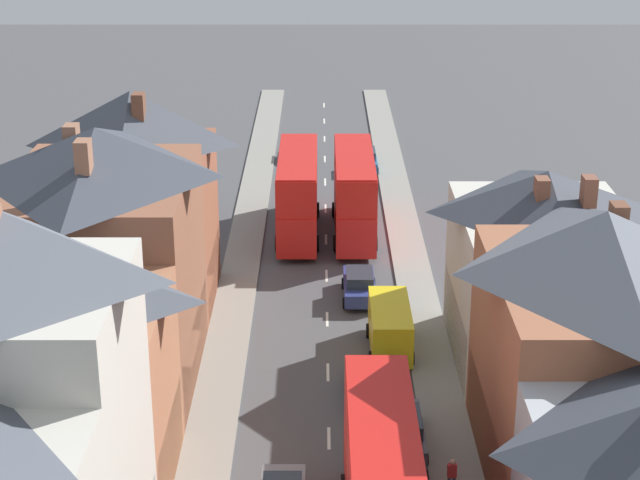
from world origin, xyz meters
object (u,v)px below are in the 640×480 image
car_parked_left_a (358,285)px  car_mid_white (367,382)px  car_near_silver (364,159)px  car_parked_right_a (402,430)px  delivery_van (389,326)px  car_parked_left_b (301,147)px  pedestrian_mid_right (451,475)px  double_decker_bus_mid_street (353,193)px  double_decker_bus_lead (296,193)px

car_parked_left_a → car_mid_white: bearing=-90.0°
car_near_silver → car_parked_left_a: car_near_silver is taller
car_parked_right_a → car_near_silver: bearing=90.0°
car_near_silver → delivery_van: bearing=-90.0°
car_parked_right_a → delivery_van: delivery_van is taller
car_mid_white → car_parked_left_b: bearing=95.3°
car_parked_left_b → pedestrian_mid_right: 47.47m
car_near_silver → car_parked_left_a: bearing=-93.1°
car_parked_left_a → car_mid_white: 11.22m
car_parked_left_b → delivery_van: bearing=-81.9°
car_parked_left_a → delivery_van: bearing=-78.5°
car_near_silver → pedestrian_mid_right: bearing=-87.9°
double_decker_bus_mid_street → car_mid_white: size_ratio=2.63×
car_parked_left_a → delivery_van: delivery_van is taller
car_mid_white → car_parked_right_a: bearing=-73.1°
double_decker_bus_lead → car_parked_right_a: double_decker_bus_lead is taller
double_decker_bus_lead → pedestrian_mid_right: 30.19m
car_parked_right_a → pedestrian_mid_right: size_ratio=2.76×
double_decker_bus_lead → car_mid_white: bearing=-80.5°
car_parked_left_a → car_mid_white: size_ratio=1.08×
car_near_silver → delivery_van: 30.70m
car_parked_left_a → car_parked_left_b: bearing=97.4°
double_decker_bus_mid_street → car_near_silver: bearing=84.7°
car_parked_left_a → pedestrian_mid_right: (2.93, -19.16, 0.20)m
double_decker_bus_mid_street → car_parked_left_a: size_ratio=2.43×
double_decker_bus_mid_street → car_near_silver: (1.31, 14.02, -1.97)m
double_decker_bus_mid_street → delivery_van: bearing=-85.5°
car_parked_left_b → car_parked_left_a: bearing=-82.6°
double_decker_bus_lead → car_near_silver: (4.91, 14.03, -1.97)m
car_parked_left_a → car_parked_left_b: 28.09m
car_mid_white → delivery_van: delivery_van is taller
double_decker_bus_lead → pedestrian_mid_right: size_ratio=6.71×
car_parked_left_b → car_mid_white: bearing=-84.7°
car_parked_left_a → car_parked_right_a: bearing=-85.2°
car_parked_left_b → car_mid_white: (3.60, -39.08, -0.02)m
car_near_silver → car_mid_white: size_ratio=1.10×
car_parked_right_a → pedestrian_mid_right: (1.63, -3.66, 0.19)m
car_parked_right_a → car_parked_left_b: car_parked_right_a is taller
double_decker_bus_lead → car_mid_white: 21.87m
double_decker_bus_lead → double_decker_bus_mid_street: 3.60m
delivery_van → car_parked_left_b: bearing=98.1°
car_parked_left_b → delivery_van: 34.62m
double_decker_bus_lead → car_parked_left_a: bearing=-70.6°
double_decker_bus_lead → car_near_silver: size_ratio=2.40×
car_near_silver → car_parked_left_b: bearing=143.9°
delivery_van → car_parked_right_a: bearing=-90.0°
car_parked_left_a → double_decker_bus_mid_street: bearing=90.1°
pedestrian_mid_right → car_parked_right_a: bearing=113.9°
double_decker_bus_mid_street → car_mid_white: bearing=-90.0°
pedestrian_mid_right → double_decker_bus_mid_street: bearing=95.7°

